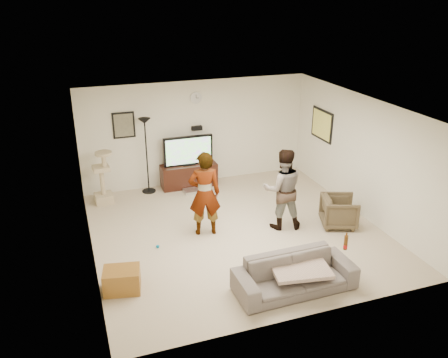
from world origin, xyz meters
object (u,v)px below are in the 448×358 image
object	(u,v)px
armchair	(339,211)
side_table	(122,280)
tv	(188,151)
floor_lamp	(147,156)
cat_tree	(102,177)
sofa	(295,274)
person_left	(205,194)
person_right	(283,189)
tv_stand	(189,175)
beer_bottle	(346,243)

from	to	relation	value
armchair	side_table	xyz separation A→B (m)	(-4.44, -0.77, -0.12)
tv	floor_lamp	xyz separation A→B (m)	(-0.99, -0.01, -0.02)
cat_tree	sofa	world-z (taller)	cat_tree
side_table	person_left	bearing A→B (deg)	37.11
armchair	side_table	distance (m)	4.51
sofa	armchair	bearing A→B (deg)	41.03
cat_tree	armchair	size ratio (longest dim) A/B	1.76
tv	person_right	world-z (taller)	person_right
tv_stand	side_table	size ratio (longest dim) A/B	2.34
person_left	person_right	size ratio (longest dim) A/B	1.02
tv	cat_tree	size ratio (longest dim) A/B	0.98
person_left	person_right	bearing A→B (deg)	-179.14
floor_lamp	sofa	xyz separation A→B (m)	(1.46, -4.60, -0.60)
floor_lamp	beer_bottle	world-z (taller)	floor_lamp
tv	person_right	bearing A→B (deg)	-65.30
cat_tree	person_right	xyz separation A→B (m)	(3.25, -2.34, 0.22)
floor_lamp	sofa	size ratio (longest dim) A/B	0.92
person_right	armchair	bearing A→B (deg)	176.75
beer_bottle	side_table	xyz separation A→B (m)	(-3.48, 0.88, -0.50)
beer_bottle	cat_tree	bearing A→B (deg)	128.20
armchair	person_left	bearing A→B (deg)	97.72
sofa	tv	bearing A→B (deg)	95.01
tv_stand	cat_tree	xyz separation A→B (m)	(-2.05, -0.27, 0.33)
person_right	armchair	xyz separation A→B (m)	(1.12, -0.34, -0.51)
floor_lamp	person_right	distance (m)	3.40
armchair	sofa	bearing A→B (deg)	152.27
person_left	sofa	size ratio (longest dim) A/B	0.87
tv_stand	sofa	size ratio (longest dim) A/B	0.69
tv	side_table	world-z (taller)	tv
cat_tree	person_left	size ratio (longest dim) A/B	0.72
person_left	tv	bearing A→B (deg)	-87.49
cat_tree	side_table	size ratio (longest dim) A/B	2.11
floor_lamp	armchair	xyz separation A→B (m)	(3.30, -2.94, -0.57)
person_left	person_right	distance (m)	1.54
tv_stand	armchair	xyz separation A→B (m)	(2.32, -2.95, 0.03)
sofa	armchair	world-z (taller)	armchair
sofa	side_table	world-z (taller)	sofa
beer_bottle	side_table	bearing A→B (deg)	165.77
person_right	sofa	world-z (taller)	person_right
person_right	side_table	size ratio (longest dim) A/B	2.88
tv_stand	person_right	size ratio (longest dim) A/B	0.81
tv	person_left	xyz separation A→B (m)	(-0.32, -2.36, -0.07)
beer_bottle	armchair	world-z (taller)	beer_bottle
person_left	beer_bottle	bearing A→B (deg)	137.08
floor_lamp	tv_stand	bearing A→B (deg)	0.44
tv_stand	sofa	world-z (taller)	sofa
beer_bottle	side_table	distance (m)	3.63
person_right	armchair	world-z (taller)	person_right
person_left	sofa	world-z (taller)	person_left
person_left	armchair	xyz separation A→B (m)	(2.64, -0.59, -0.53)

